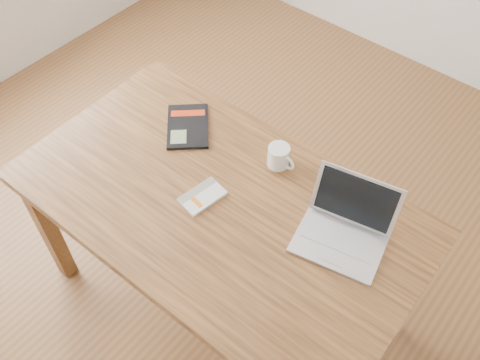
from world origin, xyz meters
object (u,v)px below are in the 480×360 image
Objects in this scene: desk at (219,215)px; coffee_mug at (279,156)px; black_guidebook at (188,126)px; white_guidebook at (202,196)px; laptop at (345,228)px.

coffee_mug is (0.06, 0.28, 0.14)m from desk.
black_guidebook is 0.41m from coffee_mug.
black_guidebook is at bearing 150.74° from white_guidebook.
laptop is 2.87× the size of coffee_mug.
laptop reaches higher than black_guidebook.
desk is at bearing -73.18° from black_guidebook.
laptop is 0.38m from coffee_mug.
white_guidebook is 0.33m from coffee_mug.
laptop is at bearing -45.62° from black_guidebook.
coffee_mug reaches higher than desk.
white_guidebook is 0.51× the size of laptop.
white_guidebook is at bearing -81.13° from black_guidebook.
white_guidebook is 1.45× the size of coffee_mug.
coffee_mug is (0.40, 0.08, 0.04)m from black_guidebook.
white_guidebook reaches higher than desk.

